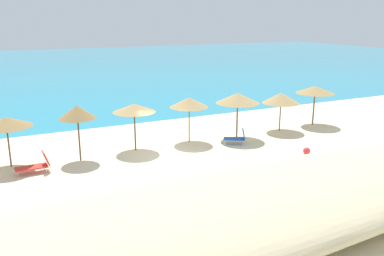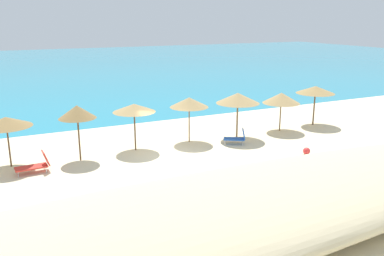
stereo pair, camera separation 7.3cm
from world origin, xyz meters
The scene contains 13 objects.
ground_plane centered at (0.00, 0.00, 0.00)m, with size 160.00×160.00×0.00m, color beige.
sea_water centered at (0.00, 46.19, 0.00)m, with size 160.00×76.96×0.01m, color teal.
dune_ridge centered at (-2.63, -8.60, 0.90)m, with size 37.87×6.44×1.81m, color beige.
beach_umbrella_1 centered at (-7.69, 2.11, 2.31)m, with size 2.46×2.46×2.56m.
beach_umbrella_2 centered at (-4.36, 1.59, 2.59)m, with size 1.92×1.92×2.94m.
beach_umbrella_3 centered at (-1.21, 1.98, 2.42)m, with size 2.37×2.37×2.66m.
beach_umbrella_4 centered at (2.20, 2.09, 2.42)m, with size 2.29×2.29×2.72m.
beach_umbrella_5 centered at (5.19, 1.51, 2.52)m, with size 2.65×2.65×2.84m.
beach_umbrella_6 centered at (8.67, 1.76, 2.20)m, with size 2.42×2.42×2.54m.
beach_umbrella_7 centered at (11.75, 2.03, 2.46)m, with size 2.62×2.62×2.72m.
lounge_chair_0 centered at (4.52, 0.42, 0.41)m, with size 1.38×1.15×0.95m.
lounge_chair_2 centered at (-6.64, 0.71, 0.40)m, with size 1.62×0.76×1.01m.
beach_ball centered at (6.97, -2.84, 0.19)m, with size 0.39×0.39×0.39m, color red.
Camera 2 is at (-7.89, -19.26, 7.22)m, focal length 38.29 mm.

